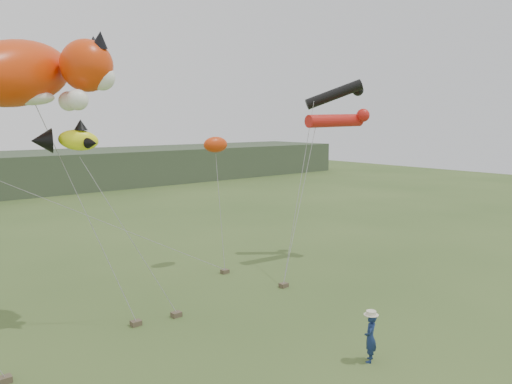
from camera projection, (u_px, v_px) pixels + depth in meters
ground at (299, 347)px, 16.48m from camera, size 120.00×120.00×0.00m
festival_attendant at (370, 338)px, 15.39m from camera, size 0.67×0.61×1.54m
sandbag_anchors at (180, 308)px, 19.62m from camera, size 12.10×4.55×0.19m
cat_kite at (33, 72)px, 17.09m from camera, size 6.52×4.69×3.03m
fish_kite at (65, 140)px, 17.03m from camera, size 2.32×1.53×1.14m
tube_kites at (339, 109)px, 26.37m from camera, size 4.30×2.93×2.58m
misc_kites at (105, 153)px, 22.68m from camera, size 11.24×3.36×1.53m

